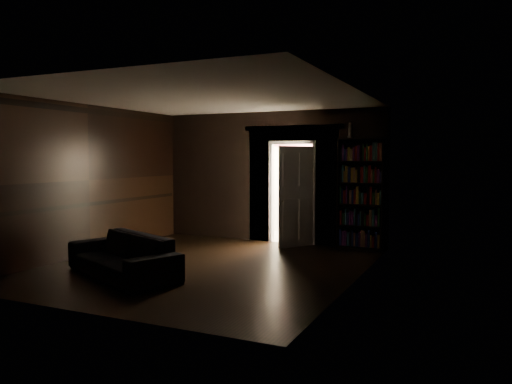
{
  "coord_description": "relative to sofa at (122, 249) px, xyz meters",
  "views": [
    {
      "loc": [
        4.19,
        -7.13,
        1.83
      ],
      "look_at": [
        0.51,
        0.9,
        1.21
      ],
      "focal_mm": 35.0,
      "sensor_mm": 36.0,
      "label": 1
    }
  ],
  "objects": [
    {
      "name": "ground",
      "position": [
        0.84,
        1.1,
        -0.42
      ],
      "size": [
        5.5,
        5.5,
        0.0
      ],
      "primitive_type": "plane",
      "color": "black",
      "rests_on": "ground"
    },
    {
      "name": "room_walls",
      "position": [
        0.83,
        2.17,
        1.26
      ],
      "size": [
        5.02,
        5.61,
        2.84
      ],
      "color": "black",
      "rests_on": "ground"
    },
    {
      "name": "kitchen_alcove",
      "position": [
        1.34,
        4.97,
        0.79
      ],
      "size": [
        2.2,
        1.8,
        2.6
      ],
      "color": "beige",
      "rests_on": "ground"
    },
    {
      "name": "sofa",
      "position": [
        0.0,
        0.0,
        0.0
      ],
      "size": [
        2.37,
        1.74,
        0.84
      ],
      "primitive_type": "imported",
      "rotation": [
        0.0,
        0.0,
        -0.42
      ],
      "color": "black",
      "rests_on": "ground"
    },
    {
      "name": "bookshelf",
      "position": [
        2.84,
        3.69,
        0.68
      ],
      "size": [
        0.95,
        0.5,
        2.2
      ],
      "primitive_type": "cube",
      "rotation": [
        0.0,
        0.0,
        -0.2
      ],
      "color": "black",
      "rests_on": "ground"
    },
    {
      "name": "refrigerator",
      "position": [
        1.76,
        5.21,
        0.41
      ],
      "size": [
        0.77,
        0.71,
        1.65
      ],
      "primitive_type": "cube",
      "rotation": [
        0.0,
        0.0,
        0.04
      ],
      "color": "white",
      "rests_on": "ground"
    },
    {
      "name": "door",
      "position": [
        1.57,
        3.48,
        0.61
      ],
      "size": [
        0.52,
        0.73,
        2.05
      ],
      "primitive_type": "cube",
      "rotation": [
        0.0,
        0.0,
        0.98
      ],
      "color": "white",
      "rests_on": "ground"
    },
    {
      "name": "figurine",
      "position": [
        2.59,
        3.75,
        1.94
      ],
      "size": [
        0.11,
        0.11,
        0.31
      ],
      "primitive_type": "cube",
      "rotation": [
        0.0,
        0.0,
        0.06
      ],
      "color": "white",
      "rests_on": "bookshelf"
    },
    {
      "name": "bottles",
      "position": [
        1.68,
        5.22,
        1.37
      ],
      "size": [
        0.7,
        0.09,
        0.28
      ],
      "primitive_type": "cube",
      "rotation": [
        0.0,
        0.0,
        -0.01
      ],
      "color": "black",
      "rests_on": "refrigerator"
    }
  ]
}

